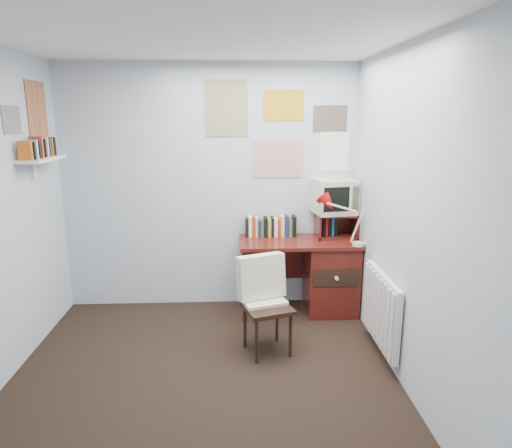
{
  "coord_description": "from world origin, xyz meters",
  "views": [
    {
      "loc": [
        0.25,
        -2.91,
        1.99
      ],
      "look_at": [
        0.44,
        1.05,
        1.04
      ],
      "focal_mm": 32.0,
      "sensor_mm": 36.0,
      "label": 1
    }
  ],
  "objects_px": {
    "wall_shelf": "(41,159)",
    "desk_chair": "(267,308)",
    "desk_lamp": "(359,224)",
    "radiator": "(381,309)",
    "desk": "(325,273)",
    "tv_riser": "(336,225)",
    "crt_tv": "(334,195)"
  },
  "relations": [
    {
      "from": "desk",
      "to": "tv_riser",
      "type": "height_order",
      "value": "tv_riser"
    },
    {
      "from": "desk_lamp",
      "to": "radiator",
      "type": "relative_size",
      "value": 0.55
    },
    {
      "from": "tv_riser",
      "to": "wall_shelf",
      "type": "bearing_deg",
      "value": -169.68
    },
    {
      "from": "desk",
      "to": "radiator",
      "type": "xyz_separation_m",
      "value": [
        0.29,
        -0.93,
        0.01
      ]
    },
    {
      "from": "desk",
      "to": "wall_shelf",
      "type": "distance_m",
      "value": 2.87
    },
    {
      "from": "desk_chair",
      "to": "radiator",
      "type": "distance_m",
      "value": 0.95
    },
    {
      "from": "desk_lamp",
      "to": "tv_riser",
      "type": "xyz_separation_m",
      "value": [
        -0.15,
        0.33,
        -0.09
      ]
    },
    {
      "from": "desk_lamp",
      "to": "crt_tv",
      "type": "xyz_separation_m",
      "value": [
        -0.18,
        0.35,
        0.22
      ]
    },
    {
      "from": "tv_riser",
      "to": "crt_tv",
      "type": "bearing_deg",
      "value": 142.24
    },
    {
      "from": "desk_chair",
      "to": "wall_shelf",
      "type": "relative_size",
      "value": 1.3
    },
    {
      "from": "desk",
      "to": "radiator",
      "type": "height_order",
      "value": "desk"
    },
    {
      "from": "desk",
      "to": "crt_tv",
      "type": "bearing_deg",
      "value": 54.58
    },
    {
      "from": "tv_riser",
      "to": "crt_tv",
      "type": "height_order",
      "value": "crt_tv"
    },
    {
      "from": "desk_lamp",
      "to": "desk_chair",
      "type": "bearing_deg",
      "value": -160.91
    },
    {
      "from": "desk_lamp",
      "to": "radiator",
      "type": "distance_m",
      "value": 0.9
    },
    {
      "from": "desk",
      "to": "desk_chair",
      "type": "relative_size",
      "value": 1.49
    },
    {
      "from": "wall_shelf",
      "to": "desk_lamp",
      "type": "bearing_deg",
      "value": 3.22
    },
    {
      "from": "desk",
      "to": "wall_shelf",
      "type": "height_order",
      "value": "wall_shelf"
    },
    {
      "from": "tv_riser",
      "to": "wall_shelf",
      "type": "distance_m",
      "value": 2.83
    },
    {
      "from": "desk_chair",
      "to": "radiator",
      "type": "xyz_separation_m",
      "value": [
        0.94,
        -0.09,
        0.02
      ]
    },
    {
      "from": "desk",
      "to": "desk_chair",
      "type": "bearing_deg",
      "value": -128.07
    },
    {
      "from": "desk_chair",
      "to": "wall_shelf",
      "type": "bearing_deg",
      "value": 148.66
    },
    {
      "from": "desk",
      "to": "crt_tv",
      "type": "relative_size",
      "value": 3.0
    },
    {
      "from": "radiator",
      "to": "desk",
      "type": "bearing_deg",
      "value": 107.24
    },
    {
      "from": "crt_tv",
      "to": "desk_lamp",
      "type": "bearing_deg",
      "value": -72.44
    },
    {
      "from": "crt_tv",
      "to": "wall_shelf",
      "type": "relative_size",
      "value": 0.65
    },
    {
      "from": "tv_riser",
      "to": "wall_shelf",
      "type": "xyz_separation_m",
      "value": [
        -2.69,
        -0.49,
        0.74
      ]
    },
    {
      "from": "crt_tv",
      "to": "wall_shelf",
      "type": "distance_m",
      "value": 2.74
    },
    {
      "from": "radiator",
      "to": "desk_lamp",
      "type": "bearing_deg",
      "value": 91.61
    },
    {
      "from": "tv_riser",
      "to": "crt_tv",
      "type": "xyz_separation_m",
      "value": [
        -0.03,
        0.02,
        0.31
      ]
    },
    {
      "from": "tv_riser",
      "to": "radiator",
      "type": "xyz_separation_m",
      "value": [
        0.17,
        -1.04,
        -0.47
      ]
    },
    {
      "from": "wall_shelf",
      "to": "desk_chair",
      "type": "bearing_deg",
      "value": -13.35
    }
  ]
}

